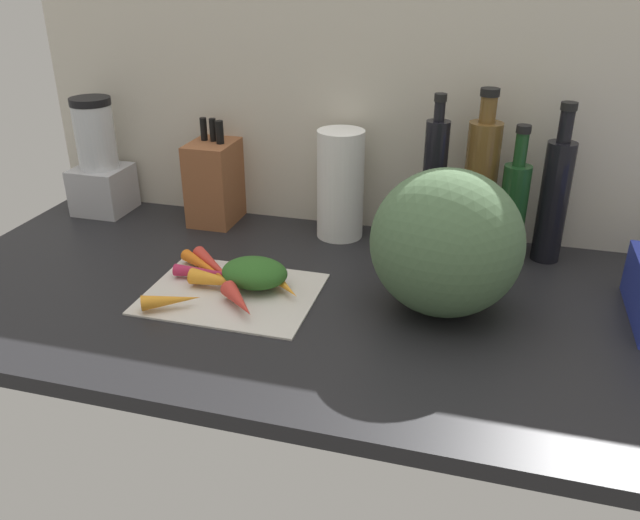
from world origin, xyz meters
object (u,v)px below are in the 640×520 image
at_px(carrot_0, 224,281).
at_px(paper_towel_roll, 340,185).
at_px(carrot_4, 283,285).
at_px(knife_block, 216,180).
at_px(bottle_1, 480,185).
at_px(bottle_2, 513,209).
at_px(carrot_5, 213,273).
at_px(carrot_2, 208,268).
at_px(bottle_0, 434,185).
at_px(carrot_6, 239,301).
at_px(winter_squash, 446,243).
at_px(carrot_3, 171,300).
at_px(carrot_1, 215,267).
at_px(bottle_3, 554,198).
at_px(blender_appliance, 99,164).
at_px(cutting_board, 232,293).

bearing_deg(carrot_0, paper_towel_roll, 65.97).
xyz_separation_m(carrot_4, knife_block, (-0.29, 0.34, 0.08)).
height_order(bottle_1, bottle_2, bottle_1).
relative_size(carrot_4, carrot_5, 0.67).
bearing_deg(carrot_2, bottle_0, 31.77).
xyz_separation_m(paper_towel_roll, bottle_2, (0.39, -0.03, -0.01)).
xyz_separation_m(carrot_6, winter_squash, (0.37, 0.12, 0.11)).
bearing_deg(carrot_6, carrot_0, 131.70).
xyz_separation_m(knife_block, paper_towel_roll, (0.32, -0.02, 0.02)).
relative_size(carrot_3, bottle_1, 0.30).
bearing_deg(carrot_6, paper_towel_roll, 77.12).
bearing_deg(carrot_1, carrot_3, -97.60).
xyz_separation_m(bottle_2, bottle_3, (0.08, 0.02, 0.02)).
relative_size(carrot_4, bottle_2, 0.38).
bearing_deg(bottle_0, blender_appliance, 178.87).
relative_size(carrot_5, winter_squash, 0.60).
xyz_separation_m(carrot_5, bottle_1, (0.51, 0.31, 0.14)).
bearing_deg(bottle_2, winter_squash, -114.11).
bearing_deg(carrot_4, bottle_3, 31.58).
relative_size(carrot_4, blender_appliance, 0.38).
bearing_deg(winter_squash, carrot_6, -162.35).
bearing_deg(carrot_2, blender_appliance, 146.11).
bearing_deg(bottle_1, knife_block, 178.23).
bearing_deg(carrot_5, carrot_0, -41.21).
relative_size(carrot_3, bottle_0, 0.31).
distance_m(cutting_board, paper_towel_roll, 0.39).
height_order(carrot_3, bottle_0, bottle_0).
bearing_deg(carrot_0, cutting_board, -13.13).
bearing_deg(bottle_2, bottle_3, 16.86).
xyz_separation_m(carrot_0, carrot_4, (0.12, 0.03, -0.00)).
bearing_deg(bottle_3, blender_appliance, -179.89).
bearing_deg(paper_towel_roll, winter_squash, -47.09).
distance_m(cutting_board, bottle_2, 0.62).
relative_size(carrot_5, bottle_2, 0.56).
xyz_separation_m(carrot_0, carrot_2, (-0.06, 0.05, -0.00)).
xyz_separation_m(blender_appliance, bottle_2, (1.02, -0.02, -0.01)).
relative_size(carrot_0, bottle_2, 0.49).
xyz_separation_m(carrot_4, bottle_2, (0.43, 0.29, 0.10)).
distance_m(carrot_0, paper_towel_roll, 0.39).
bearing_deg(carrot_5, knife_block, 111.80).
height_order(carrot_0, carrot_4, carrot_0).
height_order(carrot_2, blender_appliance, blender_appliance).
distance_m(carrot_0, winter_squash, 0.44).
height_order(carrot_2, bottle_0, bottle_0).
bearing_deg(carrot_2, bottle_3, 22.61).
distance_m(carrot_6, bottle_3, 0.70).
distance_m(carrot_3, carrot_5, 0.13).
bearing_deg(winter_squash, bottle_1, 81.69).
relative_size(carrot_3, bottle_2, 0.36).
distance_m(carrot_1, carrot_4, 0.17).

